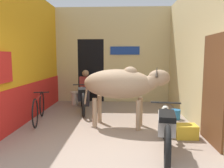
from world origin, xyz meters
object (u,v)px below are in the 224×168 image
Objects in this scene: bicycle at (39,108)px; crate at (186,131)px; cow at (122,84)px; motorcycle_near at (166,127)px; plastic_stool at (75,98)px; motorcycle_far at (83,97)px; bucket at (175,114)px; shopkeeper_seated at (86,87)px.

crate is (3.49, -1.03, -0.22)m from bicycle.
cow is 1.70m from motorcycle_near.
bicycle is 2.11m from plastic_stool.
bicycle is 3.65m from crate.
crate is at bearing -27.61° from cow.
plastic_stool is (-0.43, 0.92, -0.20)m from motorcycle_far.
motorcycle_near is 7.69× the size of bucket.
shopkeeper_seated is 4.75× the size of bucket.
crate is at bearing -94.98° from bucket.
crate is at bearing -16.37° from bicycle.
cow is at bearing -55.26° from plastic_stool.
shopkeeper_seated reaches higher than motorcycle_far.
motorcycle_near is 0.94m from crate.
bucket is at bearing -15.71° from motorcycle_far.
bucket is (3.61, 0.37, -0.23)m from bicycle.
shopkeeper_seated is at bearing 118.78° from cow.
cow is 1.85m from bucket.
motorcycle_far reaches higher than bucket.
bucket is at bearing -28.30° from plastic_stool.
cow is 1.06× the size of motorcycle_near.
plastic_stool reaches higher than crate.
plastic_stool is at bearing 124.74° from cow.
shopkeeper_seated is (-2.03, 3.66, 0.21)m from motorcycle_near.
plastic_stool is (-2.43, 3.76, -0.21)m from motorcycle_near.
crate is (0.55, 0.69, -0.31)m from motorcycle_near.
motorcycle_near is 1.16× the size of bicycle.
cow reaches higher than motorcycle_near.
cow is 1.09× the size of motorcycle_far.
motorcycle_far is at bearing -64.71° from plastic_stool.
crate is 1.69× the size of bucket.
bucket is (0.68, 2.09, -0.32)m from motorcycle_near.
motorcycle_near is at bearing -30.29° from bicycle.
motorcycle_near reaches higher than motorcycle_far.
shopkeeper_seated is (-1.24, 2.27, -0.37)m from cow.
bicycle is at bearing -104.06° from plastic_stool.
motorcycle_near is (0.79, -1.39, -0.58)m from cow.
motorcycle_far is 1.12× the size of bicycle.
plastic_stool is at bearing 75.94° from bicycle.
shopkeeper_seated is at bearing 119.04° from motorcycle_near.
cow is at bearing -8.57° from bicycle.
bicycle is at bearing -174.15° from bucket.
motorcycle_far is (-1.21, 1.45, -0.59)m from cow.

